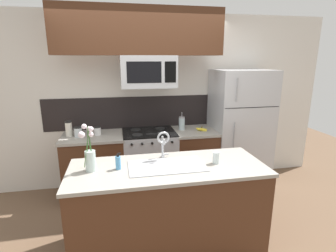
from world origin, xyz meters
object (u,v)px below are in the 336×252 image
Objects in this scene: microwave at (148,72)px; storage_jar_short at (98,131)px; banana_bunch at (202,129)px; flower_vase at (90,156)px; storage_jar_tall at (69,129)px; sink_faucet at (163,141)px; storage_jar_medium at (78,132)px; stove_range at (150,161)px; refrigerator at (239,128)px; dish_soap_bottle at (118,162)px; french_press at (182,123)px; drinking_glass at (216,158)px.

microwave is 6.43× the size of storage_jar_short.
flower_vase is at bearing -142.16° from banana_bunch.
sink_faucet is (1.13, -1.09, 0.09)m from storage_jar_tall.
microwave is 5.27× the size of storage_jar_medium.
storage_jar_short is (-0.72, 0.03, 0.51)m from stove_range.
storage_jar_short is at bearing 90.42° from flower_vase.
stove_range is 1.23m from sink_faucet.
microwave is 3.48× the size of storage_jar_tall.
sink_faucet is at bearing -142.51° from refrigerator.
storage_jar_short is 1.25m from flower_vase.
storage_jar_short is (0.38, -0.01, -0.05)m from storage_jar_tall.
dish_soap_bottle is at bearing -159.17° from sink_faucet.
dish_soap_bottle is (-1.87, -1.25, 0.08)m from refrigerator.
microwave is at bearing -170.82° from french_press.
flower_vase is at bearing -89.58° from storage_jar_short.
banana_bunch is 0.62× the size of sink_faucet.
flower_vase is at bearing -77.59° from storage_jar_medium.
sink_faucet is at bearing 13.22° from flower_vase.
microwave is at bearing 0.34° from storage_jar_medium.
microwave reaches higher than storage_jar_short.
sink_faucet is at bearing -88.86° from stove_range.
stove_range is 3.48× the size of french_press.
storage_jar_tall is 2.10m from drinking_glass.
drinking_glass is (0.53, -1.28, 0.51)m from stove_range.
banana_bunch is (-0.63, -0.08, 0.04)m from refrigerator.
microwave is 1.58m from drinking_glass.
microwave is at bearing 177.14° from banana_bunch.
microwave is 1.23m from sink_faucet.
drinking_glass is (0.03, -1.34, -0.04)m from french_press.
storage_jar_medium is at bearing 102.41° from flower_vase.
dish_soap_bottle reaches higher than drinking_glass.
storage_jar_tall is 1.76× the size of drinking_glass.
dish_soap_bottle is (0.27, -1.26, 0.01)m from storage_jar_short.
microwave reaches higher than dish_soap_bottle.
storage_jar_medium is 1.43m from sink_faucet.
refrigerator is 2.14m from storage_jar_short.
dish_soap_bottle is (-0.48, -0.18, -0.13)m from sink_faucet.
stove_range is at bearing -173.17° from french_press.
flower_vase reaches higher than dish_soap_bottle.
banana_bunch reaches higher than stove_range.
french_press is 0.57× the size of flower_vase.
flower_vase reaches higher than drinking_glass.
storage_jar_tall is 0.80× the size of french_press.
microwave reaches higher than refrigerator.
storage_jar_short is 0.70× the size of dish_soap_bottle.
stove_range is 0.52× the size of refrigerator.
sink_faucet is 1.85× the size of dish_soap_bottle.
flower_vase is at bearing -133.51° from french_press.
drinking_glass is at bearing -24.33° from sink_faucet.
microwave is 2.43× the size of sink_faucet.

